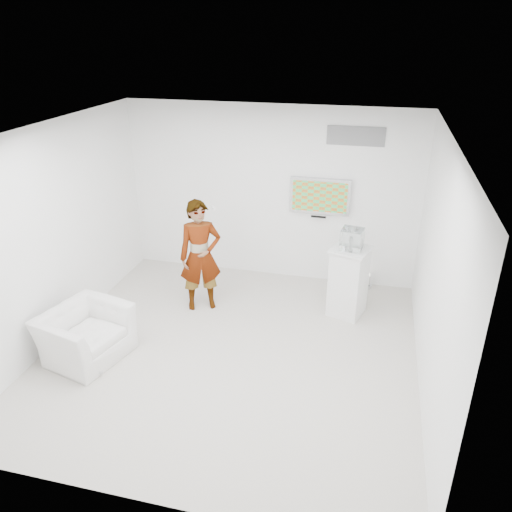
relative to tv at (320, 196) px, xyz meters
name	(u,v)px	position (x,y,z in m)	size (l,w,h in m)	color
room	(228,254)	(-0.85, -2.45, -0.05)	(5.01, 5.01, 3.00)	#BDB7AD
tv	(320,196)	(0.00, 0.00, 0.00)	(1.00, 0.08, 0.60)	#B8B9BD
logo_decal	(356,136)	(0.50, 0.04, 1.00)	(0.90, 0.02, 0.30)	slate
person	(200,256)	(-1.64, -1.36, -0.66)	(0.65, 0.43, 1.78)	white
armchair	(85,334)	(-2.72, -3.00, -1.20)	(1.06, 0.93, 0.69)	white
pedestal	(348,282)	(0.62, -1.02, -1.00)	(0.54, 0.54, 1.11)	white
floor_uplight	(367,280)	(0.90, -0.10, -1.41)	(0.18, 0.18, 0.28)	silver
vitrine	(352,239)	(0.62, -1.02, -0.29)	(0.31, 0.31, 0.31)	white
console	(352,243)	(0.62, -1.02, -0.35)	(0.04, 0.14, 0.19)	white
wii_remote	(213,208)	(-1.48, -1.11, 0.05)	(0.04, 0.14, 0.04)	white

